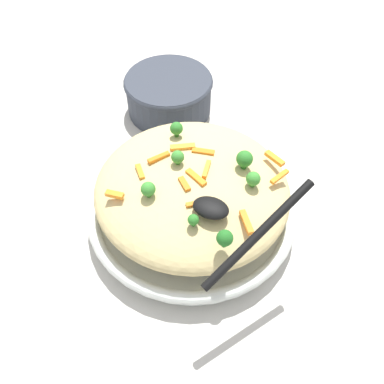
% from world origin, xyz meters
% --- Properties ---
extents(ground_plane, '(2.40, 2.40, 0.00)m').
position_xyz_m(ground_plane, '(0.00, 0.00, 0.00)').
color(ground_plane, beige).
extents(serving_bowl, '(0.37, 0.37, 0.05)m').
position_xyz_m(serving_bowl, '(0.00, 0.00, 0.03)').
color(serving_bowl, silver).
rests_on(serving_bowl, ground_plane).
extents(pasta_mound, '(0.33, 0.33, 0.09)m').
position_xyz_m(pasta_mound, '(0.00, 0.00, 0.09)').
color(pasta_mound, '#D1BA7A').
rests_on(pasta_mound, serving_bowl).
extents(carrot_piece_0, '(0.02, 0.04, 0.01)m').
position_xyz_m(carrot_piece_0, '(0.13, 0.05, 0.13)').
color(carrot_piece_0, orange).
rests_on(carrot_piece_0, pasta_mound).
extents(carrot_piece_1, '(0.04, 0.02, 0.01)m').
position_xyz_m(carrot_piece_1, '(-0.00, 0.05, 0.13)').
color(carrot_piece_1, orange).
rests_on(carrot_piece_1, pasta_mound).
extents(carrot_piece_2, '(0.03, 0.04, 0.01)m').
position_xyz_m(carrot_piece_2, '(-0.06, 0.01, 0.13)').
color(carrot_piece_2, orange).
rests_on(carrot_piece_2, pasta_mound).
extents(carrot_piece_3, '(0.01, 0.04, 0.01)m').
position_xyz_m(carrot_piece_3, '(0.02, 0.01, 0.14)').
color(carrot_piece_3, orange).
rests_on(carrot_piece_3, pasta_mound).
extents(carrot_piece_4, '(0.04, 0.03, 0.01)m').
position_xyz_m(carrot_piece_4, '(0.01, -0.01, 0.13)').
color(carrot_piece_4, orange).
rests_on(carrot_piece_4, pasta_mound).
extents(carrot_piece_5, '(0.03, 0.04, 0.01)m').
position_xyz_m(carrot_piece_5, '(0.11, -0.06, 0.13)').
color(carrot_piece_5, orange).
rests_on(carrot_piece_5, pasta_mound).
extents(carrot_piece_6, '(0.03, 0.03, 0.01)m').
position_xyz_m(carrot_piece_6, '(0.00, -0.03, 0.13)').
color(carrot_piece_6, orange).
rests_on(carrot_piece_6, pasta_mound).
extents(carrot_piece_7, '(0.04, 0.03, 0.01)m').
position_xyz_m(carrot_piece_7, '(-0.04, 0.04, 0.13)').
color(carrot_piece_7, orange).
rests_on(carrot_piece_7, pasta_mound).
extents(carrot_piece_8, '(0.04, 0.03, 0.01)m').
position_xyz_m(carrot_piece_8, '(0.04, -0.05, 0.13)').
color(carrot_piece_8, orange).
rests_on(carrot_piece_8, pasta_mound).
extents(carrot_piece_9, '(0.03, 0.03, 0.01)m').
position_xyz_m(carrot_piece_9, '(-0.08, -0.03, 0.13)').
color(carrot_piece_9, orange).
rests_on(carrot_piece_9, pasta_mound).
extents(carrot_piece_10, '(0.04, 0.03, 0.01)m').
position_xyz_m(carrot_piece_10, '(0.12, 0.08, 0.13)').
color(carrot_piece_10, orange).
rests_on(carrot_piece_10, pasta_mound).
extents(carrot_piece_11, '(0.03, 0.01, 0.01)m').
position_xyz_m(carrot_piece_11, '(-0.09, -0.09, 0.13)').
color(carrot_piece_11, orange).
rests_on(carrot_piece_11, pasta_mound).
extents(broccoli_floret_0, '(0.02, 0.02, 0.03)m').
position_xyz_m(broccoli_floret_0, '(-0.06, 0.07, 0.14)').
color(broccoli_floret_0, '#296820').
rests_on(broccoli_floret_0, pasta_mound).
extents(broccoli_floret_1, '(0.02, 0.02, 0.03)m').
position_xyz_m(broccoli_floret_1, '(0.09, -0.11, 0.14)').
color(broccoli_floret_1, '#205B1C').
rests_on(broccoli_floret_1, pasta_mound).
extents(broccoli_floret_2, '(0.02, 0.02, 0.03)m').
position_xyz_m(broccoli_floret_2, '(-0.03, 0.01, 0.15)').
color(broccoli_floret_2, '#377928').
rests_on(broccoli_floret_2, pasta_mound).
extents(broccoli_floret_3, '(0.02, 0.02, 0.03)m').
position_xyz_m(broccoli_floret_3, '(-0.04, -0.07, 0.14)').
color(broccoli_floret_3, '#377928').
rests_on(broccoli_floret_3, pasta_mound).
extents(broccoli_floret_4, '(0.02, 0.02, 0.02)m').
position_xyz_m(broccoli_floret_4, '(0.04, -0.09, 0.14)').
color(broccoli_floret_4, '#296820').
rests_on(broccoli_floret_4, pasta_mound).
extents(broccoli_floret_5, '(0.03, 0.03, 0.04)m').
position_xyz_m(broccoli_floret_5, '(0.07, 0.05, 0.15)').
color(broccoli_floret_5, '#296820').
rests_on(broccoli_floret_5, pasta_mound).
extents(broccoli_floret_6, '(0.02, 0.02, 0.03)m').
position_xyz_m(broccoli_floret_6, '(0.10, 0.01, 0.14)').
color(broccoli_floret_6, '#377928').
rests_on(broccoli_floret_6, pasta_mound).
extents(serving_spoon, '(0.16, 0.17, 0.09)m').
position_xyz_m(serving_spoon, '(0.09, -0.08, 0.16)').
color(serving_spoon, black).
rests_on(serving_spoon, pasta_mound).
extents(companion_bowl, '(0.20, 0.20, 0.09)m').
position_xyz_m(companion_bowl, '(-0.17, 0.27, 0.05)').
color(companion_bowl, '#333842').
rests_on(companion_bowl, ground_plane).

